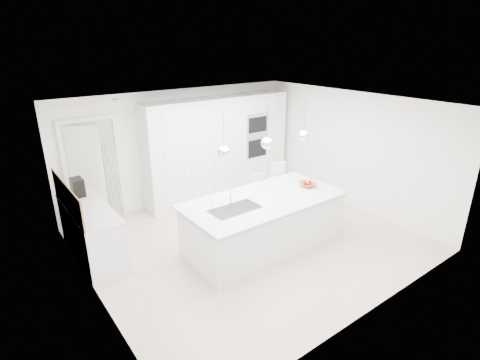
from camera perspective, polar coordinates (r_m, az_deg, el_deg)
floor at (r=7.02m, az=1.49°, el=-9.13°), size 5.50×5.50×0.00m
wall_back at (r=8.50m, az=-8.95°, el=5.15°), size 5.50×0.00×5.50m
wall_left at (r=5.37m, az=-22.25°, el=-5.61°), size 0.00×5.00×5.00m
ceiling at (r=6.17m, az=1.70°, el=11.45°), size 5.50×5.50×0.00m
tall_cabinets at (r=8.67m, az=-3.30°, el=4.98°), size 3.60×0.60×2.30m
oven_stack at (r=8.89m, az=2.66°, el=6.73°), size 0.62×0.04×1.05m
doorway_frame at (r=7.86m, az=-21.34°, el=0.96°), size 1.11×0.08×2.13m
hallway_door at (r=7.77m, az=-22.96°, el=0.34°), size 0.76×0.38×2.00m
radiator at (r=7.99m, az=-18.98°, el=0.23°), size 0.32×0.04×1.40m
left_base_cabinets at (r=6.84m, az=-21.65°, el=-7.48°), size 0.60×1.80×0.86m
left_worktop at (r=6.65m, az=-22.15°, el=-4.04°), size 0.62×1.82×0.04m
oak_backsplash at (r=6.50m, az=-24.90°, el=-2.45°), size 0.02×1.80×0.50m
island_base at (r=6.67m, az=3.80°, el=-6.68°), size 2.80×1.20×0.86m
island_worktop at (r=6.51m, az=3.61°, el=-3.00°), size 2.84×1.40×0.04m
island_sink at (r=6.13m, az=-0.76°, el=-5.13°), size 0.84×0.44×0.18m
island_tap at (r=6.21m, az=-1.49°, el=-2.45°), size 0.02×0.02×0.30m
pendant_left at (r=5.63m, az=-2.46°, el=4.28°), size 0.20×0.20×0.20m
pendant_mid at (r=6.13m, az=4.13°, el=5.62°), size 0.20×0.20×0.20m
pendant_right at (r=6.70m, az=9.68°, el=6.68°), size 0.20×0.20×0.20m
fruit_bowl at (r=7.12m, az=10.28°, el=-0.66°), size 0.38×0.38×0.08m
espresso_machine at (r=7.14m, az=-23.51°, el=-1.01°), size 0.19×0.30×0.32m
bar_stool_left at (r=7.62m, az=3.31°, el=-2.60°), size 0.38×0.48×0.96m
bar_stool_right at (r=7.84m, az=6.44°, el=-1.46°), size 0.41×0.54×1.10m
apple_a at (r=7.08m, az=9.97°, el=-0.45°), size 0.09×0.09×0.09m
apple_b at (r=7.10m, az=10.51°, el=-0.42°), size 0.09×0.09×0.09m
banana_bunch at (r=7.09m, az=10.48°, el=-0.11°), size 0.23×0.17×0.21m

